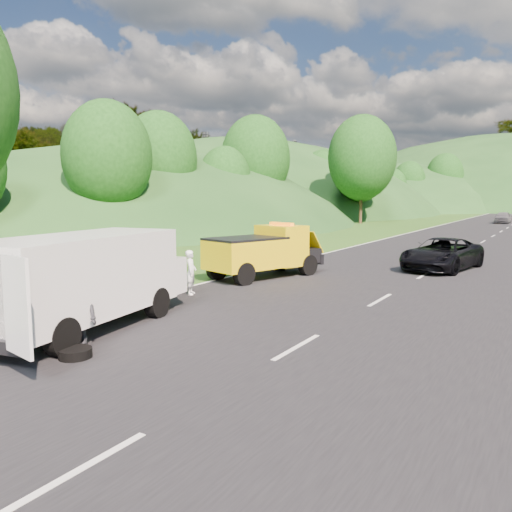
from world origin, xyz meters
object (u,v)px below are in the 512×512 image
Objects in this scene: spare_tire at (76,359)px; tow_truck at (265,251)px; white_van at (85,277)px; suitcase at (136,287)px; worker at (79,346)px; woman at (191,295)px; child at (164,310)px; passing_suv at (441,270)px.

tow_truck is at bearing 99.80° from spare_tire.
white_van reaches higher than suitcase.
worker reaches higher than suitcase.
spare_tire is at bearing -49.79° from worker.
white_van is at bearing 157.55° from woman.
worker is (1.22, -10.45, -1.11)m from tow_truck.
white_van is (0.27, -9.42, 0.28)m from tow_truck.
white_van reaches higher than child.
woman reaches higher than passing_suv.
passing_suv reaches higher than suitcase.
tow_truck reaches higher than worker.
tow_truck is 4.62m from woman.
child is (0.20, 2.71, -1.39)m from white_van.
spare_tire is at bearing -55.36° from white_van.
woman is 2.75× the size of suitcase.
child is at bearing -69.49° from tow_truck.
worker is 2.45× the size of spare_tire.
spare_tire is (1.92, -11.10, -1.11)m from tow_truck.
white_van is at bearing 126.07° from worker.
white_van is at bearing -49.86° from child.
suitcase is at bearing -162.64° from child.
passing_suv is (5.41, 12.88, 0.00)m from child.
suitcase is (-2.39, 1.22, 0.28)m from child.
suitcase is 0.11× the size of passing_suv.
woman is 6.17m from worker.
passing_suv is at bearing 56.21° from suitcase.
child reaches higher than spare_tire.
suitcase is at bearing -114.59° from passing_suv.
white_van is 10.45× the size of spare_tire.
child is 1.97× the size of suitcase.
woman is (-0.31, -4.47, -1.11)m from tow_truck.
suitcase is at bearing 124.42° from spare_tire.
white_van is at bearing -100.60° from passing_suv.
passing_suv is at bearing 77.06° from spare_tire.
white_van is 2.73m from spare_tire.
woman is 0.90× the size of worker.
worker is at bearing -57.04° from white_van.
child is (0.47, -6.71, -1.11)m from tow_truck.
spare_tire is 0.13× the size of passing_suv.
tow_truck is 5.88m from suitcase.
woman is 12.32m from passing_suv.
tow_truck is 8.60m from passing_suv.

